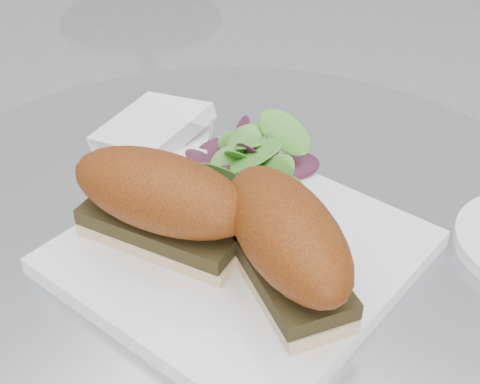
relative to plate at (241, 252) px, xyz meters
The scene contains 5 objects.
plate is the anchor object (origin of this frame).
sandwich_left 0.08m from the plate, 149.43° to the right, with size 0.17×0.09×0.08m.
sandwich_right 0.07m from the plate, 16.75° to the right, with size 0.17×0.14×0.08m.
salad 0.09m from the plate, 123.96° to the left, with size 0.12×0.12×0.05m, color #4D9330, non-canonical shape.
napkin 0.18m from the plate, 153.43° to the left, with size 0.13×0.13×0.02m, color white, non-canonical shape.
Camera 1 is at (0.27, -0.36, 1.11)m, focal length 50.00 mm.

